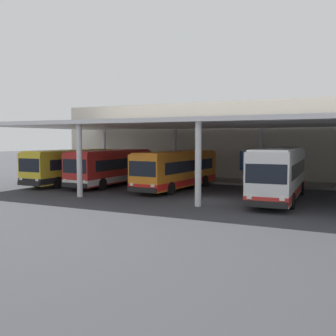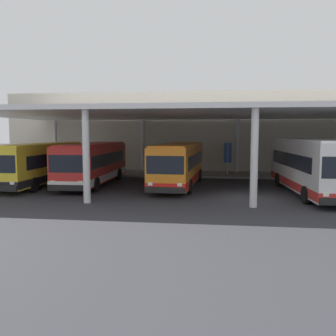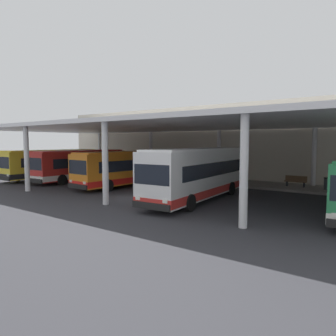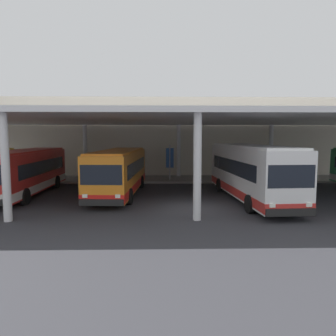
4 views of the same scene
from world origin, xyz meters
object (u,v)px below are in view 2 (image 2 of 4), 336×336
(bus_far_bay, at_px, (309,166))
(bench_waiting, at_px, (330,170))
(bus_nearest_bay, at_px, (40,163))
(bus_middle_bay, at_px, (179,164))
(bus_second_bay, at_px, (93,163))
(banner_sign, at_px, (228,155))

(bus_far_bay, xyz_separation_m, bench_waiting, (4.18, 9.45, -1.18))
(bus_nearest_bay, relative_size, bus_middle_bay, 0.99)
(bus_second_bay, distance_m, bench_waiting, 20.84)
(bus_far_bay, bearing_deg, bus_middle_bay, 166.80)
(bus_nearest_bay, bearing_deg, banner_sign, 26.80)
(banner_sign, bearing_deg, bus_nearest_bay, -153.20)
(bus_nearest_bay, bearing_deg, bus_second_bay, 10.68)
(bus_far_bay, distance_m, bench_waiting, 10.40)
(bus_nearest_bay, height_order, bus_second_bay, same)
(bus_far_bay, height_order, bench_waiting, bus_far_bay)
(bus_nearest_bay, bearing_deg, bus_middle_bay, 3.68)
(bus_second_bay, relative_size, bus_far_bay, 0.92)
(bus_second_bay, height_order, bus_middle_bay, same)
(bus_nearest_bay, height_order, bus_middle_bay, same)
(bench_waiting, bearing_deg, bus_nearest_bay, -160.95)
(bus_nearest_bay, xyz_separation_m, bus_far_bay, (19.23, -1.37, 0.19))
(bus_nearest_bay, distance_m, bench_waiting, 24.78)
(bus_second_bay, height_order, banner_sign, banner_sign)
(bus_nearest_bay, height_order, banner_sign, banner_sign)
(bench_waiting, relative_size, banner_sign, 0.56)
(bus_middle_bay, height_order, bench_waiting, bus_middle_bay)
(bus_middle_bay, relative_size, bench_waiting, 5.92)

